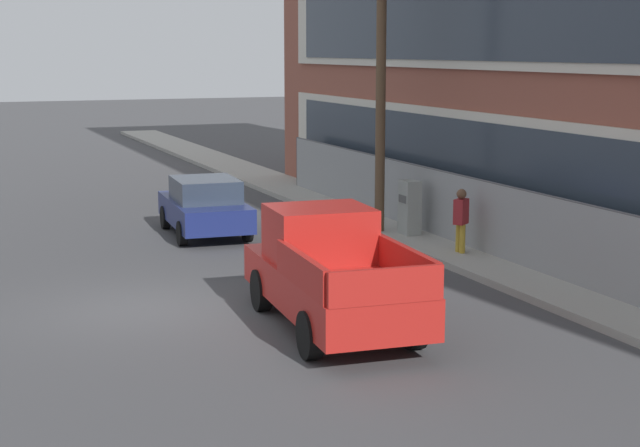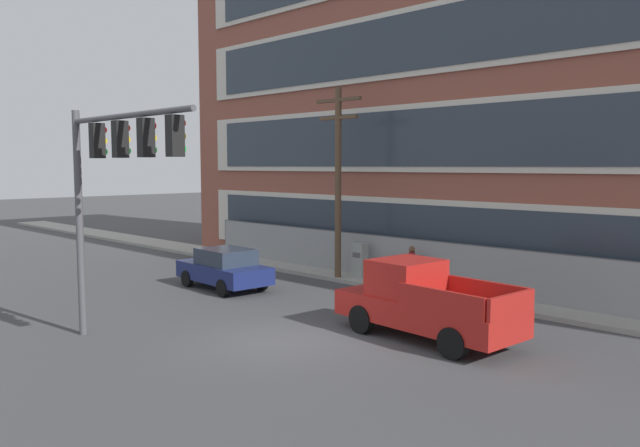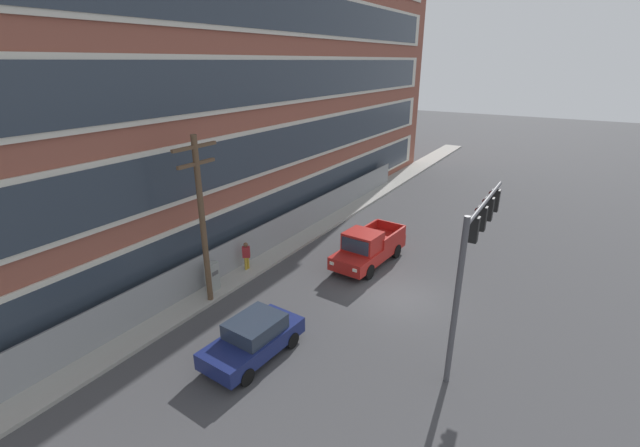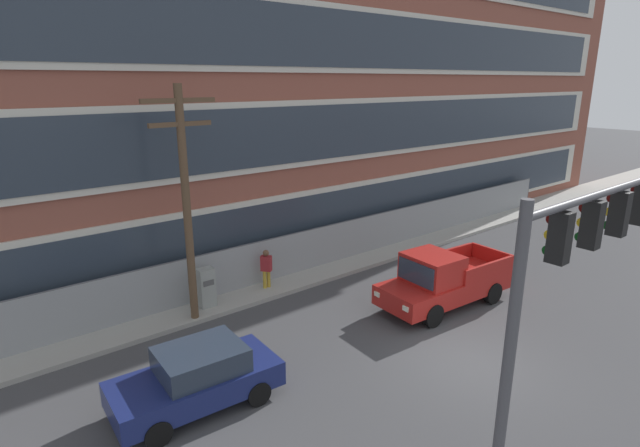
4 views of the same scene
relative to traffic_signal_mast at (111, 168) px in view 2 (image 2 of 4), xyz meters
The scene contains 9 objects.
ground_plane 6.29m from the traffic_signal_mast, 54.48° to the left, with size 160.00×160.00×0.00m, color #424244.
sidewalk_building_side 12.81m from the traffic_signal_mast, 78.06° to the left, with size 80.00×2.09×0.16m, color #9E9B93.
chain_link_fence 13.49m from the traffic_signal_mast, 68.34° to the left, with size 32.86×0.06×1.89m.
traffic_signal_mast is the anchor object (origin of this frame).
pickup_truck_red 8.89m from the traffic_signal_mast, 52.04° to the left, with size 5.43×2.35×2.10m.
sedan_navy 8.87m from the traffic_signal_mast, 123.50° to the left, with size 4.21×2.11×1.56m.
utility_pole_near_corner 11.21m from the traffic_signal_mast, 102.72° to the left, with size 2.35×0.26×7.81m.
electrical_cabinet 12.21m from the traffic_signal_mast, 98.62° to the left, with size 0.57×0.44×1.58m.
pedestrian_near_cabinet 12.10m from the traffic_signal_mast, 85.92° to the left, with size 0.43×0.46×1.69m.
Camera 2 is at (12.31, -10.87, 4.70)m, focal length 35.00 mm.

